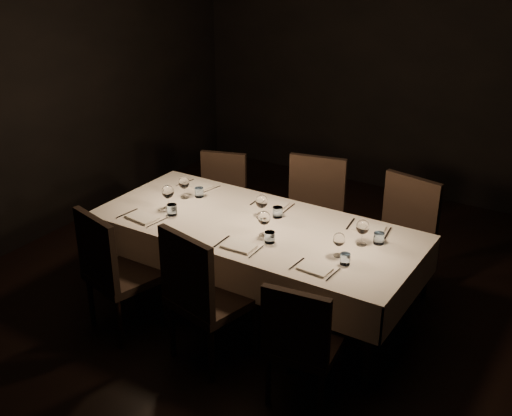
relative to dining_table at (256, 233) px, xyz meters
The scene contains 14 objects.
room 0.81m from the dining_table, ahead, with size 5.01×6.01×3.01m.
dining_table is the anchor object (origin of this frame).
chair_near_left 1.10m from the dining_table, 132.24° to the right, with size 0.59×0.59×1.01m.
place_setting_near_left 0.80m from the dining_table, 163.85° to the right, with size 0.37×0.42×0.20m.
chair_near_center 0.77m from the dining_table, 86.76° to the right, with size 0.60×0.60×1.05m.
place_setting_near_center 0.30m from the dining_table, 55.09° to the right, with size 0.35×0.41×0.19m.
chair_near_right 1.16m from the dining_table, 43.97° to the right, with size 0.49×0.49×0.91m.
place_setting_near_right 0.80m from the dining_table, 16.10° to the right, with size 0.32×0.40×0.18m.
chair_far_left 1.20m from the dining_table, 138.23° to the left, with size 0.55×0.55×0.91m.
place_setting_far_left 0.82m from the dining_table, 164.34° to the left, with size 0.35×0.41×0.19m.
chair_far_center 0.81m from the dining_table, 84.39° to the left, with size 0.59×0.59×1.04m.
place_setting_far_center 0.27m from the dining_table, 94.75° to the left, with size 0.36×0.42×0.20m.
chair_far_right 1.20m from the dining_table, 42.63° to the left, with size 0.58×0.58×1.03m.
place_setting_far_right 0.87m from the dining_table, 14.77° to the left, with size 0.36×0.42×0.20m.
Camera 1 is at (2.34, -3.74, 2.90)m, focal length 45.00 mm.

